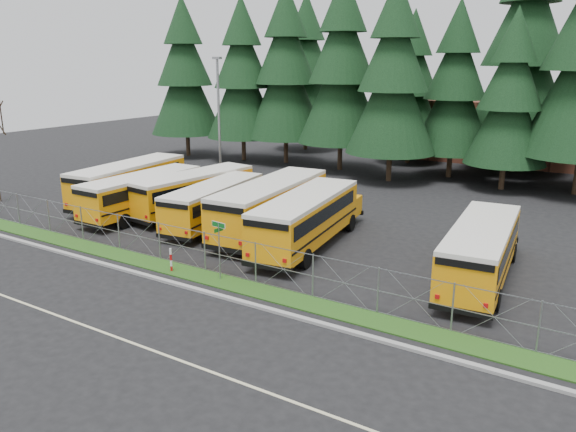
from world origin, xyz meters
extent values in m
plane|color=black|center=(0.00, 0.00, 0.00)|extent=(120.00, 120.00, 0.00)
cube|color=gray|center=(0.00, -3.10, 0.06)|extent=(50.00, 0.25, 0.12)
cube|color=#1A4213|center=(0.00, -1.70, 0.03)|extent=(50.00, 1.40, 0.06)
cube|color=beige|center=(0.00, -8.00, 0.01)|extent=(50.00, 0.12, 0.01)
cube|color=brown|center=(6.00, 40.00, 3.00)|extent=(22.00, 10.00, 6.00)
cylinder|color=gray|center=(0.33, -1.51, 1.40)|extent=(0.06, 0.06, 2.80)
cube|color=#0C591A|center=(0.33, -1.51, 2.68)|extent=(0.80, 0.12, 0.22)
cube|color=white|center=(0.33, -1.51, 2.68)|extent=(0.84, 0.11, 0.26)
cube|color=#0C591A|center=(0.33, -1.51, 2.44)|extent=(0.09, 0.55, 0.18)
cylinder|color=#B20C0C|center=(-2.31, -1.97, 0.60)|extent=(0.11, 0.11, 1.20)
cylinder|color=gray|center=(-12.44, 14.53, 5.00)|extent=(0.20, 0.20, 10.00)
cube|color=gray|center=(-12.44, 14.53, 10.05)|extent=(0.70, 0.35, 0.18)
camera|label=1|loc=(16.00, -20.56, 9.93)|focal=35.00mm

